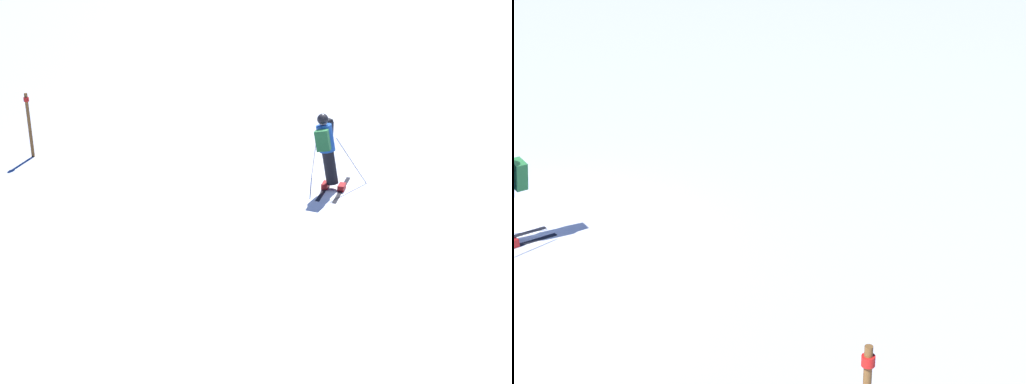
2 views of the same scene
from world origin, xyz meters
The scene contains 4 objects.
ground_plane centered at (0.00, 0.00, 0.00)m, with size 300.00×300.00×0.00m, color white.
skier centered at (0.27, 0.09, 0.93)m, with size 1.31×1.63×1.71m.
spare_backpack centered at (2.36, -2.96, 0.24)m, with size 0.30×0.35×0.50m.
trail_marker centered at (7.02, 2.97, 0.89)m, with size 0.13×0.13×1.60m.
Camera 1 is at (-7.87, 12.17, 5.79)m, focal length 50.00 mm.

